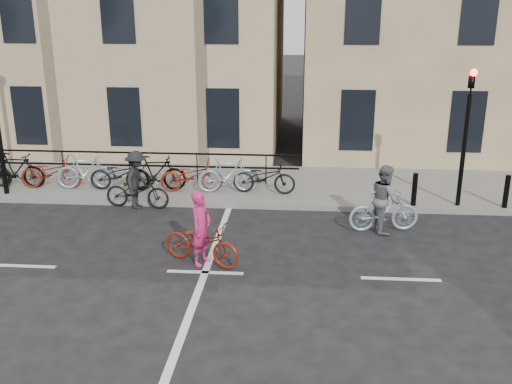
# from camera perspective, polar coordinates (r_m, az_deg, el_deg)

# --- Properties ---
(ground) EXTENTS (120.00, 120.00, 0.00)m
(ground) POSITION_cam_1_polar(r_m,az_deg,el_deg) (11.98, -5.11, -8.03)
(ground) COLOR black
(ground) RESTS_ON ground
(sidewalk) EXTENTS (46.00, 4.00, 0.15)m
(sidewalk) POSITION_cam_1_polar(r_m,az_deg,el_deg) (18.37, -14.43, 1.00)
(sidewalk) COLOR slate
(sidewalk) RESTS_ON ground
(building_west) EXTENTS (20.00, 10.00, 10.00)m
(building_west) POSITION_cam_1_polar(r_m,az_deg,el_deg) (26.02, -21.19, 16.53)
(building_west) COLOR tan
(building_west) RESTS_ON sidewalk
(traffic_light) EXTENTS (0.18, 0.30, 3.90)m
(traffic_light) POSITION_cam_1_polar(r_m,az_deg,el_deg) (15.81, 20.36, 6.67)
(traffic_light) COLOR black
(traffic_light) RESTS_ON sidewalk
(bollard_east) EXTENTS (0.14, 0.14, 0.90)m
(bollard_east) POSITION_cam_1_polar(r_m,az_deg,el_deg) (15.88, 15.56, 0.26)
(bollard_east) COLOR black
(bollard_east) RESTS_ON sidewalk
(bollard_west) EXTENTS (0.14, 0.14, 0.90)m
(bollard_west) POSITION_cam_1_polar(r_m,az_deg,el_deg) (16.52, 23.75, 0.06)
(bollard_west) COLOR black
(bollard_west) RESTS_ON sidewalk
(parked_bikes) EXTENTS (10.40, 1.23, 1.05)m
(parked_bikes) POSITION_cam_1_polar(r_m,az_deg,el_deg) (17.12, -13.36, 1.85)
(parked_bikes) COLOR black
(parked_bikes) RESTS_ON sidewalk
(cyclist_pink) EXTENTS (1.91, 1.27, 1.61)m
(cyclist_pink) POSITION_cam_1_polar(r_m,az_deg,el_deg) (12.18, -5.48, -4.71)
(cyclist_pink) COLOR maroon
(cyclist_pink) RESTS_ON ground
(cyclist_grey) EXTENTS (1.78, 0.90, 1.67)m
(cyclist_grey) POSITION_cam_1_polar(r_m,az_deg,el_deg) (14.19, 12.72, -1.27)
(cyclist_grey) COLOR #92B0BF
(cyclist_grey) RESTS_ON ground
(cyclist_dark) EXTENTS (1.84, 1.08, 1.59)m
(cyclist_dark) POSITION_cam_1_polar(r_m,az_deg,el_deg) (15.85, -11.81, 0.62)
(cyclist_dark) COLOR black
(cyclist_dark) RESTS_ON ground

